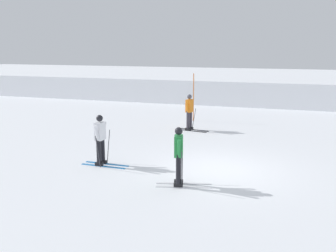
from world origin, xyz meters
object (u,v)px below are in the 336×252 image
object	(u,v)px
skier_green	(179,155)
skier_white	(101,138)
skier_orange	(190,111)
trail_marker_pole	(193,97)

from	to	relation	value
skier_green	skier_white	size ratio (longest dim) A/B	1.00
skier_orange	skier_white	distance (m)	6.47
skier_white	skier_green	bearing A→B (deg)	-19.48
skier_green	skier_white	bearing A→B (deg)	160.52
skier_orange	skier_white	world-z (taller)	same
skier_orange	trail_marker_pole	xyz separation A→B (m)	(-0.44, 2.40, 0.35)
skier_green	trail_marker_pole	xyz separation A→B (m)	(-2.16, 9.81, 0.35)
skier_orange	skier_white	bearing A→B (deg)	-101.87
skier_green	skier_orange	world-z (taller)	same
skier_green	skier_orange	bearing A→B (deg)	103.06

